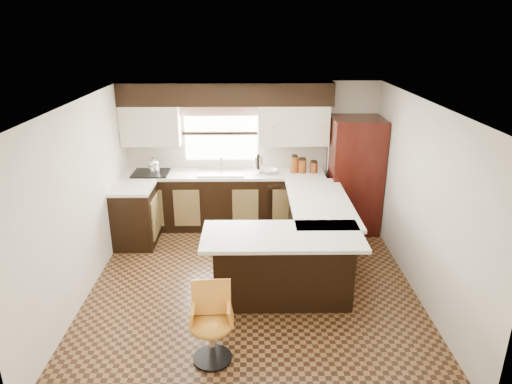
{
  "coord_description": "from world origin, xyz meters",
  "views": [
    {
      "loc": [
        -0.01,
        -5.26,
        3.26
      ],
      "look_at": [
        0.06,
        0.45,
        1.15
      ],
      "focal_mm": 32.0,
      "sensor_mm": 36.0,
      "label": 1
    }
  ],
  "objects_px": {
    "peninsula_long": "(315,233)",
    "refrigerator": "(354,175)",
    "bar_chair": "(211,326)",
    "peninsula_return": "(283,268)"
  },
  "relations": [
    {
      "from": "refrigerator",
      "to": "bar_chair",
      "type": "height_order",
      "value": "refrigerator"
    },
    {
      "from": "peninsula_long",
      "to": "peninsula_return",
      "type": "relative_size",
      "value": 1.18
    },
    {
      "from": "peninsula_long",
      "to": "peninsula_return",
      "type": "bearing_deg",
      "value": -118.3
    },
    {
      "from": "peninsula_long",
      "to": "refrigerator",
      "type": "height_order",
      "value": "refrigerator"
    },
    {
      "from": "peninsula_long",
      "to": "bar_chair",
      "type": "height_order",
      "value": "peninsula_long"
    },
    {
      "from": "peninsula_long",
      "to": "refrigerator",
      "type": "relative_size",
      "value": 1.04
    },
    {
      "from": "refrigerator",
      "to": "bar_chair",
      "type": "distance_m",
      "value": 3.88
    },
    {
      "from": "peninsula_long",
      "to": "bar_chair",
      "type": "xyz_separation_m",
      "value": [
        -1.31,
        -2.06,
        -0.04
      ]
    },
    {
      "from": "peninsula_return",
      "to": "bar_chair",
      "type": "height_order",
      "value": "peninsula_return"
    },
    {
      "from": "peninsula_long",
      "to": "refrigerator",
      "type": "distance_m",
      "value": 1.49
    }
  ]
}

